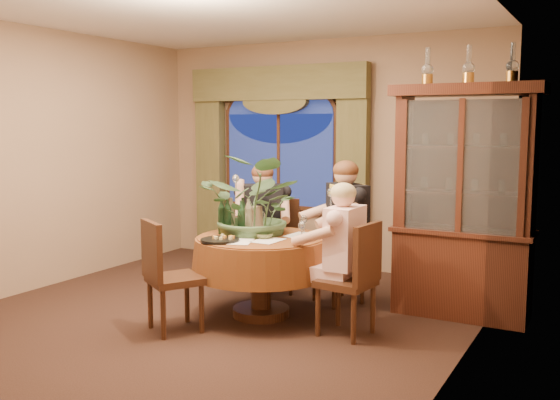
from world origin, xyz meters
The scene contains 37 objects.
floor centered at (0.00, 0.00, 0.00)m, with size 5.00×5.00×0.00m, color black.
wall_back centered at (0.00, 2.50, 1.40)m, with size 4.50×4.50×0.00m, color #8C6E54.
wall_right centered at (2.25, 0.00, 1.40)m, with size 5.00×5.00×0.00m, color #8C6E54.
ceiling centered at (0.00, 0.00, 2.80)m, with size 5.00×5.00×0.00m, color white.
window centered at (-0.60, 2.43, 1.30)m, with size 1.62×0.10×1.32m, color navy, non-canonical shape.
arched_transom centered at (-0.60, 2.43, 2.08)m, with size 1.60×0.06×0.44m, color navy, non-canonical shape.
drapery_left centered at (-1.63, 2.38, 1.18)m, with size 0.38×0.14×2.32m, color #494623.
drapery_right centered at (0.43, 2.38, 1.18)m, with size 0.38×0.14×2.32m, color #494623.
swag_valance centered at (-0.60, 2.35, 2.28)m, with size 2.45×0.16×0.42m, color #494623, non-canonical shape.
dining_table centered at (0.37, 0.31, 0.38)m, with size 1.29×1.29×0.75m, color maroon.
china_cabinet centered at (2.00, 1.19, 1.06)m, with size 1.32×0.52×2.13m, color #38180F.
oil_lamp_left centered at (1.63, 1.19, 2.30)m, with size 0.11×0.11×0.34m, color #A5722D, non-canonical shape.
oil_lamp_center centered at (2.00, 1.19, 2.30)m, with size 0.11×0.11×0.34m, color #A5722D, non-canonical shape.
oil_lamp_right centered at (2.37, 1.19, 2.30)m, with size 0.11×0.11×0.34m, color #A5722D, non-canonical shape.
chair_right centered at (1.26, 0.20, 0.48)m, with size 0.42×0.42×0.96m, color black.
chair_back_right centered at (0.82, 1.06, 0.48)m, with size 0.42×0.42×0.96m, color black.
chair_back centered at (0.07, 1.16, 0.48)m, with size 0.42×0.42×0.96m, color black.
chair_front_left centered at (-0.07, -0.40, 0.48)m, with size 0.42×0.42×0.96m, color black.
person_pink centered at (1.21, 0.29, 0.65)m, with size 0.46×0.42×1.29m, color beige, non-canonical shape.
person_back centered at (-0.05, 1.07, 0.68)m, with size 0.49×0.45×1.36m, color black, non-canonical shape.
person_scarf centered at (0.96, 0.94, 0.72)m, with size 0.51×0.47×1.44m, color black, non-canonical shape.
stoneware_vase centered at (0.24, 0.45, 0.88)m, with size 0.14×0.14×0.25m, color #8B705E, non-canonical shape.
centerpiece_plant centered at (0.26, 0.42, 1.38)m, with size 1.00×1.11×0.87m, color #385633.
olive_bowl centered at (0.45, 0.23, 0.77)m, with size 0.15×0.15×0.05m, color #596134.
cheese_platter centered at (0.18, -0.08, 0.76)m, with size 0.34×0.34×0.02m, color black.
wine_bottle_0 centered at (0.09, 0.44, 0.92)m, with size 0.07×0.07×0.33m, color black.
wine_bottle_1 centered at (0.19, 0.38, 0.92)m, with size 0.07×0.07×0.33m, color tan.
wine_bottle_2 centered at (0.00, 0.38, 0.92)m, with size 0.07×0.07×0.33m, color tan.
wine_bottle_3 centered at (0.20, 0.24, 0.92)m, with size 0.07×0.07×0.33m, color black.
wine_bottle_4 centered at (-0.02, 0.25, 0.92)m, with size 0.07×0.07×0.33m, color black.
wine_bottle_5 centered at (0.03, 0.27, 0.92)m, with size 0.07×0.07×0.33m, color black.
tasting_paper_0 centered at (0.54, 0.15, 0.75)m, with size 0.21×0.30×0.00m, color white.
tasting_paper_1 centered at (0.67, 0.52, 0.75)m, with size 0.21×0.30×0.00m, color white.
tasting_paper_2 centered at (0.34, -0.01, 0.75)m, with size 0.21×0.30×0.00m, color white.
wine_glass_person_pink centered at (0.79, 0.30, 0.84)m, with size 0.07×0.07×0.18m, color silver, non-canonical shape.
wine_glass_person_back centered at (0.17, 0.68, 0.84)m, with size 0.07×0.07×0.18m, color silver, non-canonical shape.
wine_glass_person_scarf centered at (0.66, 0.62, 0.84)m, with size 0.07×0.07×0.18m, color silver, non-canonical shape.
Camera 1 is at (3.22, -4.56, 1.78)m, focal length 40.00 mm.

